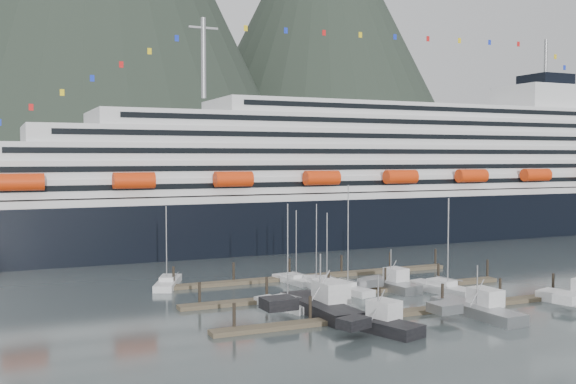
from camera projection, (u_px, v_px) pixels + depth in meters
name	position (u px, v px, depth m)	size (l,w,h in m)	color
ground	(395.00, 295.00, 90.34)	(1600.00, 1600.00, 0.00)	#4B5858
mountains	(104.00, 5.00, 640.61)	(870.00, 440.00, 420.00)	#212C22
cruise_ship	(375.00, 186.00, 152.01)	(210.00, 30.40, 50.30)	black
dock_near	(406.00, 312.00, 79.25)	(48.18, 2.28, 3.20)	#4F4432
dock_mid	(352.00, 292.00, 91.13)	(48.18, 2.28, 3.20)	#4F4432
dock_far	(311.00, 276.00, 103.00)	(48.18, 2.28, 3.20)	#4F4432
sailboat_a	(283.00, 305.00, 82.49)	(4.89, 8.90, 13.29)	silver
sailboat_b	(314.00, 284.00, 96.24)	(2.78, 9.29, 12.31)	silver
sailboat_c	(325.00, 284.00, 95.66)	(3.50, 9.38, 11.13)	silver
sailboat_d	(343.00, 289.00, 92.57)	(4.72, 10.72, 15.15)	silver
sailboat_e	(168.00, 284.00, 96.36)	(6.27, 10.21, 12.04)	silver
sailboat_f	(293.00, 280.00, 98.94)	(3.69, 8.23, 11.15)	silver
sailboat_h	(442.00, 289.00, 91.99)	(4.99, 10.74, 13.54)	silver
trawler_a	(319.00, 306.00, 79.45)	(10.35, 14.37, 7.87)	black
trawler_b	(377.00, 323.00, 71.71)	(8.68, 10.68, 6.57)	black
trawler_c	(476.00, 309.00, 78.41)	(9.14, 12.94, 6.49)	#96989B
trawler_e	(390.00, 284.00, 93.83)	(7.59, 9.94, 6.19)	#96989B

